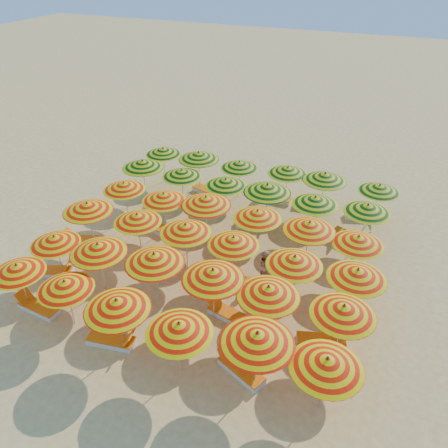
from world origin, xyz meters
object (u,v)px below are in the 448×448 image
at_px(umbrella_32, 239,165).
at_px(lounger_16, 363,216).
at_px(umbrella_0, 17,269).
at_px(umbrella_11, 343,310).
at_px(umbrella_6, 55,240).
at_px(umbrella_22, 309,226).
at_px(umbrella_14, 185,228).
at_px(lounger_10, 254,224).
at_px(umbrella_21, 257,214).
at_px(lounger_0, 38,307).
at_px(lounger_3, 53,271).
at_px(beachgoer_b, 265,265).
at_px(umbrella_33, 288,170).
at_px(umbrella_5, 327,363).
at_px(umbrella_15, 234,241).
at_px(umbrella_30, 163,151).
at_px(lounger_15, 312,206).
at_px(umbrella_27, 267,189).
at_px(lounger_11, 324,234).
at_px(lounger_5, 322,341).
at_px(umbrella_10, 268,291).
at_px(lounger_2, 240,369).
at_px(lounger_13, 207,191).
at_px(umbrella_4, 257,338).
at_px(umbrella_12, 87,207).
at_px(umbrella_13, 137,218).
at_px(umbrella_20, 206,201).
at_px(lounger_14, 275,198).
at_px(umbrella_28, 315,201).
at_px(umbrella_19, 164,197).
at_px(lounger_6, 84,240).
at_px(umbrella_24, 143,164).
at_px(lounger_7, 242,282).
at_px(lounger_1, 112,340).
at_px(umbrella_18, 124,186).
at_px(umbrella_7, 98,248).
at_px(umbrella_16, 295,261).
at_px(umbrella_17, 357,274).
at_px(umbrella_1, 65,285).
at_px(umbrella_29, 368,208).
at_px(umbrella_34, 325,177).
at_px(lounger_9, 293,262).
at_px(umbrella_9, 213,274).
at_px(umbrella_23, 358,240).
at_px(lounger_12, 350,237).
at_px(umbrella_35, 379,188).
at_px(umbrella_31, 199,156).

bearing_deg(umbrella_32, lounger_16, 2.19).
relative_size(umbrella_0, umbrella_11, 1.04).
distance_m(umbrella_6, umbrella_22, 10.40).
relative_size(umbrella_14, lounger_10, 1.28).
distance_m(umbrella_21, lounger_0, 9.61).
relative_size(lounger_3, beachgoer_b, 1.27).
distance_m(umbrella_33, beachgoer_b, 6.65).
height_order(umbrella_5, umbrella_15, umbrella_5).
distance_m(umbrella_30, lounger_15, 8.94).
relative_size(umbrella_27, lounger_11, 1.43).
bearing_deg(lounger_5, umbrella_10, 172.15).
bearing_deg(umbrella_11, umbrella_30, 142.35).
height_order(lounger_2, lounger_13, same).
relative_size(umbrella_10, lounger_16, 1.41).
height_order(umbrella_4, umbrella_12, umbrella_4).
xyz_separation_m(umbrella_5, umbrella_13, (-9.15, 4.59, -0.07)).
distance_m(umbrella_13, lounger_13, 6.61).
bearing_deg(umbrella_20, umbrella_5, -44.50).
relative_size(umbrella_11, lounger_14, 1.38).
bearing_deg(umbrella_30, umbrella_28, -14.50).
bearing_deg(umbrella_19, lounger_0, -105.95).
bearing_deg(lounger_6, umbrella_22, 174.22).
height_order(umbrella_32, lounger_6, umbrella_32).
xyz_separation_m(umbrella_24, lounger_0, (0.77, -9.21, -1.90)).
bearing_deg(lounger_7, lounger_3, 1.67).
bearing_deg(lounger_1, umbrella_18, 110.41).
bearing_deg(umbrella_7, umbrella_16, 17.50).
relative_size(umbrella_17, lounger_5, 1.50).
height_order(umbrella_1, umbrella_21, umbrella_21).
bearing_deg(umbrella_16, umbrella_29, 68.16).
bearing_deg(umbrella_34, lounger_9, -91.82).
distance_m(umbrella_19, lounger_6, 4.33).
bearing_deg(lounger_13, umbrella_32, 28.73).
relative_size(umbrella_5, lounger_1, 1.60).
bearing_deg(lounger_1, umbrella_13, 101.64).
relative_size(umbrella_15, umbrella_18, 0.99).
bearing_deg(umbrella_30, umbrella_27, -18.88).
bearing_deg(umbrella_9, umbrella_13, 152.84).
bearing_deg(umbrella_18, lounger_7, -19.18).
distance_m(umbrella_21, umbrella_30, 8.64).
bearing_deg(umbrella_23, umbrella_29, 89.54).
bearing_deg(lounger_3, lounger_12, 11.09).
relative_size(umbrella_34, lounger_10, 1.28).
height_order(umbrella_28, lounger_16, umbrella_28).
distance_m(umbrella_19, umbrella_35, 10.47).
bearing_deg(umbrella_28, umbrella_33, 127.76).
height_order(umbrella_10, lounger_16, umbrella_10).
relative_size(umbrella_5, umbrella_11, 1.20).
relative_size(umbrella_23, umbrella_31, 0.95).
height_order(lounger_5, lounger_14, same).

